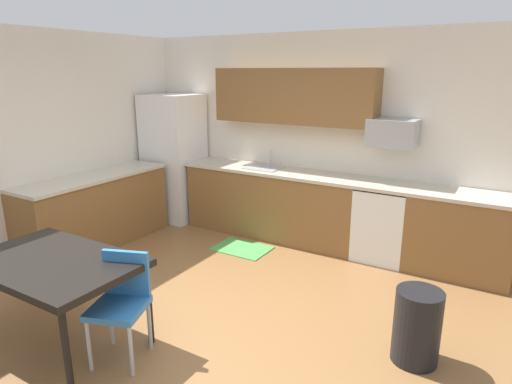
{
  "coord_description": "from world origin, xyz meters",
  "views": [
    {
      "loc": [
        2.26,
        -2.78,
        2.22
      ],
      "look_at": [
        0.0,
        1.0,
        1.0
      ],
      "focal_mm": 30.86,
      "sensor_mm": 36.0,
      "label": 1
    }
  ],
  "objects_px": {
    "refrigerator": "(174,158)",
    "dining_table": "(53,267)",
    "oven_range": "(383,222)",
    "microwave": "(392,133)",
    "chair_near_table": "(122,297)",
    "trash_bin": "(417,326)"
  },
  "relations": [
    {
      "from": "microwave",
      "to": "oven_range",
      "type": "bearing_deg",
      "value": -90.0
    },
    {
      "from": "microwave",
      "to": "dining_table",
      "type": "xyz_separation_m",
      "value": [
        -1.81,
        -3.23,
        -0.82
      ]
    },
    {
      "from": "chair_near_table",
      "to": "trash_bin",
      "type": "bearing_deg",
      "value": 28.89
    },
    {
      "from": "refrigerator",
      "to": "microwave",
      "type": "xyz_separation_m",
      "value": [
        3.18,
        0.18,
        0.58
      ]
    },
    {
      "from": "chair_near_table",
      "to": "refrigerator",
      "type": "bearing_deg",
      "value": 124.08
    },
    {
      "from": "refrigerator",
      "to": "microwave",
      "type": "bearing_deg",
      "value": 3.24
    },
    {
      "from": "microwave",
      "to": "dining_table",
      "type": "bearing_deg",
      "value": -119.2
    },
    {
      "from": "refrigerator",
      "to": "oven_range",
      "type": "xyz_separation_m",
      "value": [
        3.18,
        0.08,
        -0.49
      ]
    },
    {
      "from": "refrigerator",
      "to": "trash_bin",
      "type": "distance_m",
      "value": 4.39
    },
    {
      "from": "refrigerator",
      "to": "oven_range",
      "type": "relative_size",
      "value": 2.07
    },
    {
      "from": "oven_range",
      "to": "microwave",
      "type": "xyz_separation_m",
      "value": [
        0.0,
        0.1,
        1.06
      ]
    },
    {
      "from": "microwave",
      "to": "dining_table",
      "type": "relative_size",
      "value": 0.39
    },
    {
      "from": "refrigerator",
      "to": "dining_table",
      "type": "bearing_deg",
      "value": -65.75
    },
    {
      "from": "oven_range",
      "to": "trash_bin",
      "type": "xyz_separation_m",
      "value": [
        0.78,
        -1.85,
        -0.16
      ]
    },
    {
      "from": "oven_range",
      "to": "dining_table",
      "type": "height_order",
      "value": "oven_range"
    },
    {
      "from": "chair_near_table",
      "to": "microwave",
      "type": "bearing_deg",
      "value": 68.07
    },
    {
      "from": "oven_range",
      "to": "microwave",
      "type": "height_order",
      "value": "microwave"
    },
    {
      "from": "oven_range",
      "to": "dining_table",
      "type": "bearing_deg",
      "value": -119.98
    },
    {
      "from": "oven_range",
      "to": "trash_bin",
      "type": "bearing_deg",
      "value": -67.0
    },
    {
      "from": "oven_range",
      "to": "microwave",
      "type": "relative_size",
      "value": 1.69
    },
    {
      "from": "refrigerator",
      "to": "dining_table",
      "type": "xyz_separation_m",
      "value": [
        1.38,
        -3.05,
        -0.24
      ]
    },
    {
      "from": "dining_table",
      "to": "chair_near_table",
      "type": "height_order",
      "value": "chair_near_table"
    }
  ]
}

